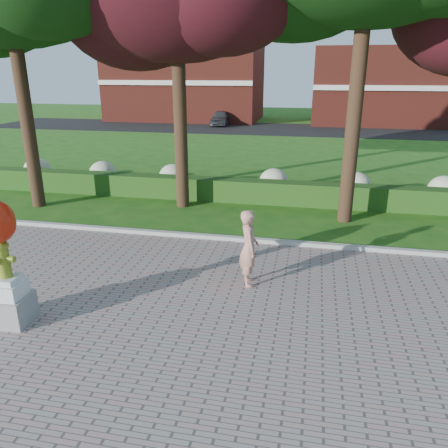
% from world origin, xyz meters
% --- Properties ---
extents(ground, '(100.00, 100.00, 0.00)m').
position_xyz_m(ground, '(0.00, 0.00, 0.00)').
color(ground, '#1D5B16').
rests_on(ground, ground).
extents(walkway, '(40.00, 14.00, 0.04)m').
position_xyz_m(walkway, '(0.00, -4.00, 0.02)').
color(walkway, gray).
rests_on(walkway, ground).
extents(curb, '(40.00, 0.18, 0.15)m').
position_xyz_m(curb, '(0.00, 3.00, 0.07)').
color(curb, '#ADADA5').
rests_on(curb, ground).
extents(lawn_hedge, '(24.00, 0.70, 0.80)m').
position_xyz_m(lawn_hedge, '(0.00, 7.00, 0.40)').
color(lawn_hedge, '#1D4513').
rests_on(lawn_hedge, ground).
extents(hydrangea_row, '(20.10, 1.10, 0.99)m').
position_xyz_m(hydrangea_row, '(0.57, 8.00, 0.55)').
color(hydrangea_row, '#BBC294').
rests_on(hydrangea_row, ground).
extents(street, '(50.00, 8.00, 0.02)m').
position_xyz_m(street, '(0.00, 28.00, 0.01)').
color(street, black).
rests_on(street, ground).
extents(building_left, '(14.00, 8.00, 7.00)m').
position_xyz_m(building_left, '(-10.00, 34.00, 3.50)').
color(building_left, maroon).
rests_on(building_left, ground).
extents(building_right, '(12.00, 8.00, 6.40)m').
position_xyz_m(building_right, '(8.00, 34.00, 3.20)').
color(building_right, maroon).
rests_on(building_right, ground).
extents(hydrant_sculpture, '(0.72, 0.70, 2.45)m').
position_xyz_m(hydrant_sculpture, '(-2.94, -1.95, 1.34)').
color(hydrant_sculpture, gray).
rests_on(hydrant_sculpture, walkway).
extents(woman, '(0.57, 0.72, 1.72)m').
position_xyz_m(woman, '(1.17, 0.49, 0.90)').
color(woman, tan).
rests_on(woman, walkway).
extents(parked_car, '(1.73, 3.82, 1.27)m').
position_xyz_m(parked_car, '(-5.67, 29.60, 0.66)').
color(parked_car, '#3B3E43').
rests_on(parked_car, street).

